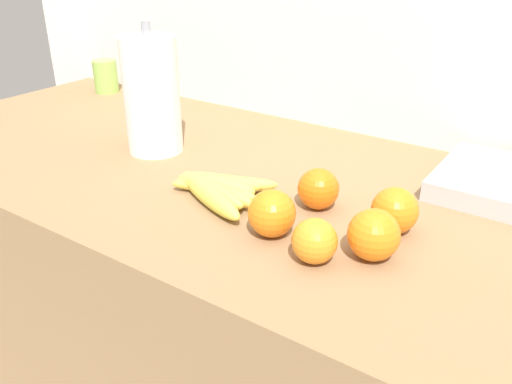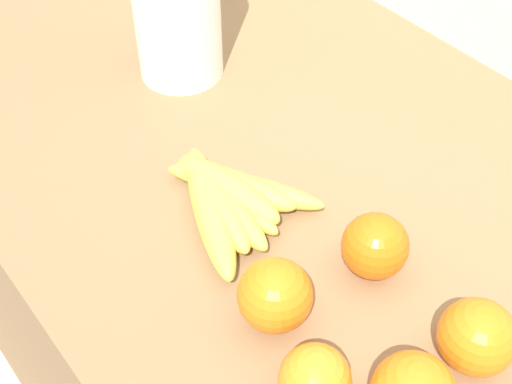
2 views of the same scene
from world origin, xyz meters
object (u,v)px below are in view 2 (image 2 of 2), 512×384
orange_back_right (275,295)px  banana_bunch (224,196)px  orange_front (375,246)px  orange_back_left (315,380)px  orange_far_right (477,337)px

orange_back_right → banana_bunch: bearing=161.4°
banana_bunch → orange_back_right: orange_back_right is taller
orange_front → orange_back_left: size_ratio=1.07×
orange_far_right → orange_front: 0.15m
orange_front → orange_back_left: (0.08, -0.16, -0.00)m
banana_bunch → orange_far_right: 0.33m
orange_far_right → orange_front: (-0.15, 0.01, -0.00)m
banana_bunch → orange_back_left: 0.27m
orange_front → banana_bunch: bearing=-157.3°
orange_front → orange_back_left: 0.18m
orange_far_right → orange_back_left: orange_far_right is taller
orange_front → orange_back_right: size_ratio=0.95×
banana_bunch → orange_back_left: orange_back_left is taller
banana_bunch → orange_back_right: bearing=-18.6°
banana_bunch → orange_far_right: (0.32, 0.07, 0.02)m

